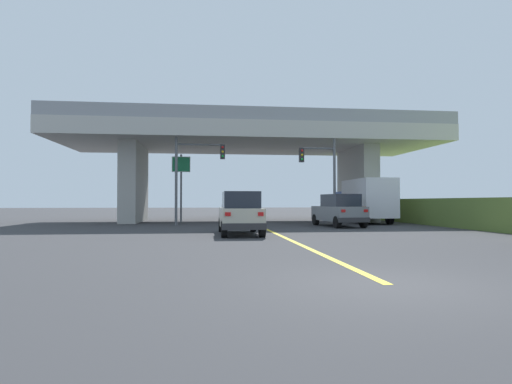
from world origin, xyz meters
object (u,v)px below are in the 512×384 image
suv_crossing (339,210)px  box_truck (365,200)px  traffic_signal_nearside (323,170)px  traffic_signal_farside (192,167)px  sedan_oncoming (232,207)px  suv_lead (240,213)px  highway_sign (181,173)px

suv_crossing → box_truck: 5.33m
traffic_signal_nearside → traffic_signal_farside: 8.90m
suv_crossing → box_truck: box_truck is taller
box_truck → sedan_oncoming: box_truck is taller
traffic_signal_farside → sedan_oncoming: bearing=77.2°
suv_lead → traffic_signal_nearside: 10.79m
traffic_signal_farside → box_truck: bearing=5.7°
suv_crossing → box_truck: bearing=45.8°
box_truck → sedan_oncoming: (-8.89, 14.50, -0.64)m
suv_crossing → box_truck: (3.29, 4.15, 0.64)m
suv_lead → suv_crossing: bearing=41.1°
box_truck → sedan_oncoming: 17.02m
sedan_oncoming → traffic_signal_farside: (-3.58, -15.74, 2.85)m
sedan_oncoming → highway_sign: 14.28m
suv_lead → box_truck: 14.09m
sedan_oncoming → highway_sign: size_ratio=0.87×
traffic_signal_nearside → suv_lead: bearing=-127.5°
traffic_signal_farside → highway_sign: (-0.88, 2.43, -0.26)m
highway_sign → suv_crossing: bearing=-28.0°
suv_crossing → traffic_signal_nearside: (-0.30, 2.47, 2.71)m
box_truck → traffic_signal_nearside: (-3.58, -1.68, 2.07)m
sedan_oncoming → traffic_signal_nearside: size_ratio=0.73×
box_truck → traffic_signal_farside: bearing=-174.3°
traffic_signal_nearside → highway_sign: 10.18m
traffic_signal_nearside → suv_crossing: bearing=-83.1°
traffic_signal_nearside → highway_sign: bearing=163.6°
sedan_oncoming → traffic_signal_farside: bearing=-102.8°
suv_lead → suv_crossing: (6.66, 5.81, 0.00)m
traffic_signal_nearside → highway_sign: traffic_signal_nearside is taller
suv_crossing → highway_sign: highway_sign is taller
box_truck → sedan_oncoming: bearing=121.5°
sedan_oncoming → traffic_signal_nearside: traffic_signal_nearside is taller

